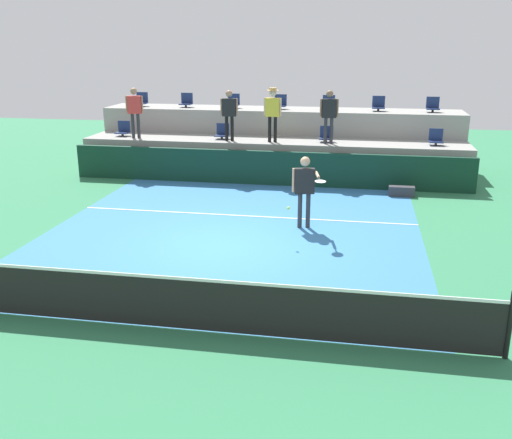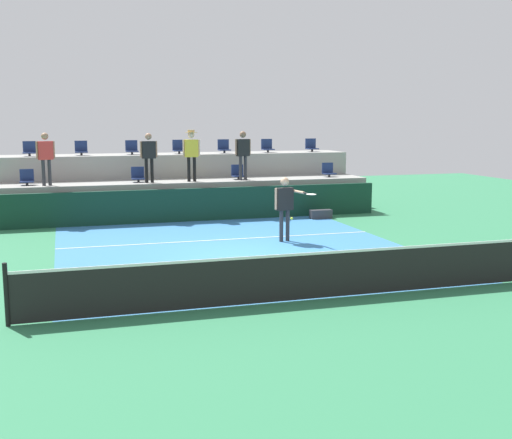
# 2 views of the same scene
# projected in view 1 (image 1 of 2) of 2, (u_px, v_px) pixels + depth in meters

# --- Properties ---
(ground_plane) EXTENTS (40.00, 40.00, 0.00)m
(ground_plane) POSITION_uv_depth(u_px,v_px,m) (224.00, 246.00, 13.15)
(ground_plane) COLOR #2D754C
(court_inner_paint) EXTENTS (9.00, 10.00, 0.01)m
(court_inner_paint) POSITION_uv_depth(u_px,v_px,m) (233.00, 232.00, 14.09)
(court_inner_paint) COLOR teal
(court_inner_paint) RESTS_ON ground_plane
(court_service_line) EXTENTS (9.00, 0.06, 0.00)m
(court_service_line) POSITION_uv_depth(u_px,v_px,m) (245.00, 216.00, 15.40)
(court_service_line) COLOR white
(court_service_line) RESTS_ON ground_plane
(tennis_net) EXTENTS (10.48, 0.08, 1.07)m
(tennis_net) POSITION_uv_depth(u_px,v_px,m) (166.00, 300.00, 9.24)
(tennis_net) COLOR black
(tennis_net) RESTS_ON ground_plane
(sponsor_backboard) EXTENTS (13.00, 0.16, 1.10)m
(sponsor_backboard) POSITION_uv_depth(u_px,v_px,m) (266.00, 168.00, 18.63)
(sponsor_backboard) COLOR #0F3323
(sponsor_backboard) RESTS_ON ground_plane
(seating_tier_lower) EXTENTS (13.00, 1.80, 1.25)m
(seating_tier_lower) POSITION_uv_depth(u_px,v_px,m) (272.00, 158.00, 19.83)
(seating_tier_lower) COLOR gray
(seating_tier_lower) RESTS_ON ground_plane
(seating_tier_upper) EXTENTS (13.00, 1.80, 2.10)m
(seating_tier_upper) POSITION_uv_depth(u_px,v_px,m) (280.00, 137.00, 21.39)
(seating_tier_upper) COLOR gray
(seating_tier_upper) RESTS_ON ground_plane
(stadium_chair_lower_far_left) EXTENTS (0.44, 0.40, 0.52)m
(stadium_chair_lower_far_left) POSITION_uv_depth(u_px,v_px,m) (123.00, 130.00, 20.42)
(stadium_chair_lower_far_left) COLOR #2D2D33
(stadium_chair_lower_far_left) RESTS_ON seating_tier_lower
(stadium_chair_lower_left) EXTENTS (0.44, 0.40, 0.52)m
(stadium_chair_lower_left) POSITION_uv_depth(u_px,v_px,m) (222.00, 132.00, 19.81)
(stadium_chair_lower_left) COLOR #2D2D33
(stadium_chair_lower_left) RESTS_ON seating_tier_lower
(stadium_chair_lower_right) EXTENTS (0.44, 0.40, 0.52)m
(stadium_chair_lower_right) POSITION_uv_depth(u_px,v_px,m) (326.00, 135.00, 19.21)
(stadium_chair_lower_right) COLOR #2D2D33
(stadium_chair_lower_right) RESTS_ON seating_tier_lower
(stadium_chair_lower_far_right) EXTENTS (0.44, 0.40, 0.52)m
(stadium_chair_lower_far_right) POSITION_uv_depth(u_px,v_px,m) (436.00, 138.00, 18.61)
(stadium_chair_lower_far_right) COLOR #2D2D33
(stadium_chair_lower_far_right) RESTS_ON seating_tier_lower
(stadium_chair_upper_far_left) EXTENTS (0.44, 0.40, 0.52)m
(stadium_chair_upper_far_left) POSITION_uv_depth(u_px,v_px,m) (142.00, 100.00, 21.86)
(stadium_chair_upper_far_left) COLOR #2D2D33
(stadium_chair_upper_far_left) RESTS_ON seating_tier_upper
(stadium_chair_upper_left) EXTENTS (0.44, 0.40, 0.52)m
(stadium_chair_upper_left) POSITION_uv_depth(u_px,v_px,m) (186.00, 101.00, 21.56)
(stadium_chair_upper_left) COLOR #2D2D33
(stadium_chair_upper_left) RESTS_ON seating_tier_upper
(stadium_chair_upper_mid_left) EXTENTS (0.44, 0.40, 0.52)m
(stadium_chair_upper_mid_left) POSITION_uv_depth(u_px,v_px,m) (233.00, 102.00, 21.25)
(stadium_chair_upper_mid_left) COLOR #2D2D33
(stadium_chair_upper_mid_left) RESTS_ON seating_tier_upper
(stadium_chair_upper_center) EXTENTS (0.44, 0.40, 0.52)m
(stadium_chair_upper_center) POSITION_uv_depth(u_px,v_px,m) (280.00, 103.00, 20.95)
(stadium_chair_upper_center) COLOR #2D2D33
(stadium_chair_upper_center) RESTS_ON seating_tier_upper
(stadium_chair_upper_mid_right) EXTENTS (0.44, 0.40, 0.52)m
(stadium_chair_upper_mid_right) POSITION_uv_depth(u_px,v_px,m) (329.00, 104.00, 20.66)
(stadium_chair_upper_mid_right) COLOR #2D2D33
(stadium_chair_upper_mid_right) RESTS_ON seating_tier_upper
(stadium_chair_upper_right) EXTENTS (0.44, 0.40, 0.52)m
(stadium_chair_upper_right) POSITION_uv_depth(u_px,v_px,m) (378.00, 105.00, 20.36)
(stadium_chair_upper_right) COLOR #2D2D33
(stadium_chair_upper_right) RESTS_ON seating_tier_upper
(stadium_chair_upper_far_right) EXTENTS (0.44, 0.40, 0.52)m
(stadium_chair_upper_far_right) POSITION_uv_depth(u_px,v_px,m) (433.00, 106.00, 20.04)
(stadium_chair_upper_far_right) COLOR #2D2D33
(stadium_chair_upper_far_right) RESTS_ON seating_tier_upper
(tennis_player) EXTENTS (0.91, 1.20, 1.80)m
(tennis_player) POSITION_uv_depth(u_px,v_px,m) (305.00, 185.00, 14.09)
(tennis_player) COLOR #2D2D33
(tennis_player) RESTS_ON ground_plane
(spectator_leaning_on_rail) EXTENTS (0.60, 0.27, 1.71)m
(spectator_leaning_on_rail) POSITION_uv_depth(u_px,v_px,m) (135.00, 108.00, 19.71)
(spectator_leaning_on_rail) COLOR #2D2D33
(spectator_leaning_on_rail) RESTS_ON seating_tier_lower
(spectator_in_white) EXTENTS (0.59, 0.23, 1.67)m
(spectator_in_white) POSITION_uv_depth(u_px,v_px,m) (229.00, 111.00, 19.16)
(spectator_in_white) COLOR black
(spectator_in_white) RESTS_ON seating_tier_lower
(spectator_with_hat) EXTENTS (0.60, 0.46, 1.77)m
(spectator_with_hat) POSITION_uv_depth(u_px,v_px,m) (273.00, 109.00, 18.88)
(spectator_with_hat) COLOR black
(spectator_with_hat) RESTS_ON seating_tier_lower
(spectator_in_grey) EXTENTS (0.60, 0.27, 1.72)m
(spectator_in_grey) POSITION_uv_depth(u_px,v_px,m) (329.00, 112.00, 18.59)
(spectator_in_grey) COLOR #2D2D33
(spectator_in_grey) RESTS_ON seating_tier_lower
(tennis_ball) EXTENTS (0.07, 0.07, 0.07)m
(tennis_ball) POSITION_uv_depth(u_px,v_px,m) (288.00, 208.00, 13.08)
(tennis_ball) COLOR #CCE033
(equipment_bag) EXTENTS (0.76, 0.28, 0.30)m
(equipment_bag) POSITION_uv_depth(u_px,v_px,m) (402.00, 191.00, 17.34)
(equipment_bag) COLOR #333338
(equipment_bag) RESTS_ON ground_plane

